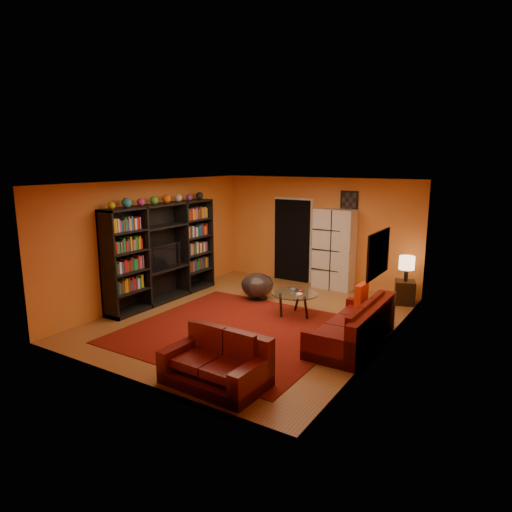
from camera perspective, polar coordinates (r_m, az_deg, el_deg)
The scene contains 20 objects.
floor at distance 8.90m, azimuth -0.48°, elevation -7.80°, with size 6.00×6.00×0.00m, color brown.
ceiling at distance 8.38m, azimuth -0.51°, elevation 9.17°, with size 6.00×6.00×0.00m, color white.
wall_back at distance 11.15m, azimuth 7.84°, elevation 3.03°, with size 6.00×6.00×0.00m, color orange.
wall_front at distance 6.30m, azimuth -15.38°, elevation -4.19°, with size 6.00×6.00×0.00m, color orange.
wall_left at distance 10.09m, azimuth -12.55°, elevation 1.92°, with size 6.00×6.00×0.00m, color orange.
wall_right at distance 7.53m, azimuth 15.76°, elevation -1.59°, with size 6.00×6.00×0.00m, color orange.
rug at distance 8.30m, azimuth -2.52°, elevation -9.26°, with size 3.60×3.60×0.01m, color #510E09.
doorway at distance 11.46m, azimuth 4.53°, elevation 1.93°, with size 0.95×0.10×2.04m, color black.
wall_art_right at distance 7.19m, azimuth 15.06°, elevation 0.27°, with size 0.03×1.00×0.70m, color black.
wall_art_back at distance 10.76m, azimuth 11.57°, elevation 6.61°, with size 0.42×0.03×0.52m, color black.
entertainment_unit at distance 9.98m, azimuth -11.57°, elevation 0.40°, with size 0.45×3.00×2.10m, color black.
tv at distance 9.90m, azimuth -11.65°, elevation -0.07°, with size 0.12×0.93×0.53m, color black.
sofa at distance 7.81m, azimuth 12.48°, elevation -8.73°, with size 0.90×2.13×0.85m.
loveseat at distance 6.42m, azimuth -4.68°, elevation -13.16°, with size 1.42×0.89×0.85m.
throw_pillow at distance 8.39m, azimuth 13.03°, elevation -4.81°, with size 0.12×0.42×0.42m, color #EE3D1A.
coffee_table at distance 8.95m, azimuth 4.88°, elevation -4.91°, with size 0.92×0.92×0.46m.
storage_cabinet at distance 10.84m, azimuth 9.72°, elevation 0.82°, with size 0.95×0.42×1.89m, color beige.
bowl_chair at distance 10.01m, azimuth 0.16°, elevation -3.69°, with size 0.71×0.71×0.58m.
side_table at distance 10.19m, azimuth 18.10°, elevation -4.35°, with size 0.40×0.40×0.50m, color black.
table_lamp at distance 10.04m, azimuth 18.33°, elevation -0.89°, with size 0.32×0.32×0.53m.
Camera 1 is at (4.51, -7.06, 3.00)m, focal length 32.00 mm.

